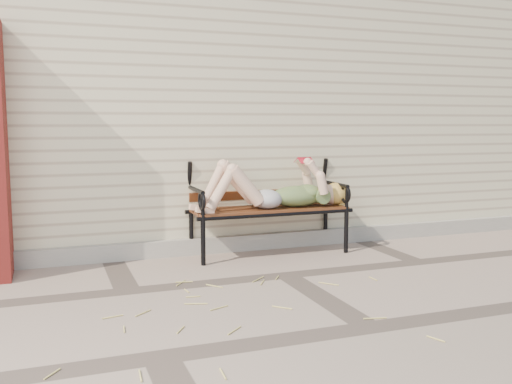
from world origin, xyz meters
name	(u,v)px	position (x,y,z in m)	size (l,w,h in m)	color
ground	(287,275)	(0.00, 0.00, 0.00)	(80.00, 80.00, 0.00)	gray
house_wall	(193,100)	(0.00, 3.00, 1.50)	(8.00, 4.00, 3.00)	beige
foundation_strip	(247,242)	(0.00, 0.97, 0.07)	(8.00, 0.10, 0.15)	#ACA89B
garden_bench	(266,192)	(0.15, 0.85, 0.57)	(1.57, 0.62, 1.01)	black
reading_woman	(272,190)	(0.16, 0.73, 0.60)	(1.48, 0.34, 0.46)	#0A434C
straw_scatter	(183,322)	(-1.03, -0.79, 0.01)	(2.88, 1.67, 0.01)	#CABB62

